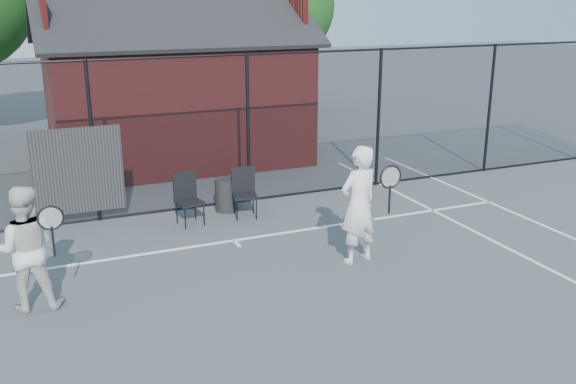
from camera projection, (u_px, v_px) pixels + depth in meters
name	position (u px, v px, depth m)	size (l,w,h in m)	color
ground	(306.00, 318.00, 8.45)	(80.00, 80.00, 0.00)	#484D52
court_lines	(355.00, 369.00, 7.29)	(11.02, 18.00, 0.01)	white
fence	(184.00, 137.00, 12.30)	(22.04, 3.00, 3.00)	black
clubhouse	(176.00, 97.00, 16.07)	(6.50, 4.36, 4.19)	maroon
tree_right	(277.00, 5.00, 22.16)	(3.97, 3.97, 5.70)	#2F2313
player_front	(359.00, 205.00, 9.97)	(0.88, 0.69, 1.89)	white
player_back	(26.00, 248.00, 8.49)	(0.97, 0.77, 1.72)	silver
chair_left	(190.00, 200.00, 11.74)	(0.45, 0.47, 0.94)	black
chair_right	(245.00, 194.00, 12.14)	(0.44, 0.46, 0.92)	black
waste_bin	(226.00, 195.00, 12.54)	(0.44, 0.44, 0.65)	#262626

